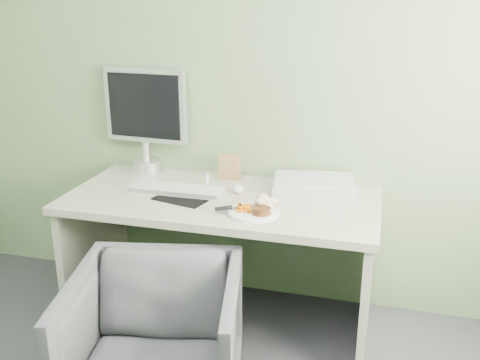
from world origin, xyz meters
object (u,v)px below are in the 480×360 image
(monitor, at_px, (145,114))
(desk, at_px, (222,229))
(desk_chair, at_px, (156,344))
(plate, at_px, (254,212))
(scanner, at_px, (314,186))

(monitor, bearing_deg, desk, -26.18)
(desk, xyz_separation_m, desk_chair, (-0.07, -0.72, -0.22))
(desk_chair, bearing_deg, desk, 72.39)
(desk, relative_size, monitor, 2.67)
(plate, bearing_deg, desk, 140.71)
(plate, xyz_separation_m, monitor, (-0.76, 0.49, 0.33))
(plate, relative_size, desk_chair, 0.35)
(monitor, relative_size, desk_chair, 0.84)
(desk, height_order, scanner, scanner)
(desk, height_order, monitor, monitor)
(plate, distance_m, desk_chair, 0.74)
(plate, bearing_deg, monitor, 147.24)
(plate, bearing_deg, desk_chair, -117.77)
(plate, height_order, scanner, scanner)
(scanner, distance_m, monitor, 1.05)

